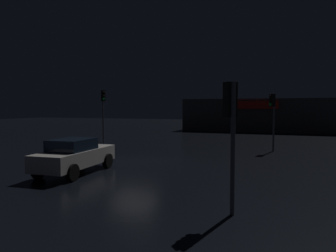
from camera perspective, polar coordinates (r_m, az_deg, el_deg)
ground_plane at (r=17.79m, az=-6.14°, el=-6.33°), size 120.00×120.00×0.00m
store_building at (r=44.01m, az=15.93°, el=1.98°), size 18.11×10.27×4.05m
traffic_signal_main at (r=8.95m, az=11.19°, el=1.57°), size 0.42×0.42×3.69m
traffic_signal_cross_left at (r=27.35m, az=-11.58°, el=3.95°), size 0.41×0.43×4.42m
traffic_signal_cross_right at (r=22.56m, az=18.28°, el=3.00°), size 0.42×0.42×3.90m
car_near at (r=15.06m, az=-16.39°, el=-5.06°), size 2.05×4.59×1.58m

